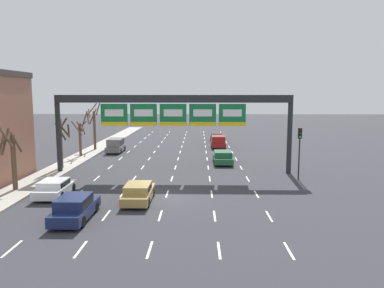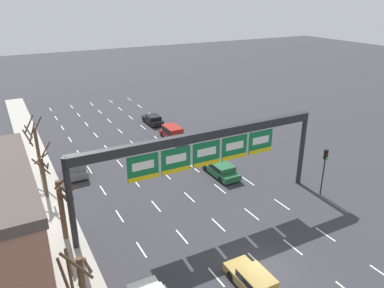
{
  "view_description": "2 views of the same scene",
  "coord_description": "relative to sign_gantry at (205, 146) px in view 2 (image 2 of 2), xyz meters",
  "views": [
    {
      "loc": [
        2.31,
        -25.89,
        7.36
      ],
      "look_at": [
        1.72,
        8.34,
        2.75
      ],
      "focal_mm": 35.0,
      "sensor_mm": 36.0,
      "label": 1
    },
    {
      "loc": [
        -13.92,
        -15.37,
        17.31
      ],
      "look_at": [
        2.03,
        14.26,
        3.69
      ],
      "focal_mm": 35.0,
      "sensor_mm": 36.0,
      "label": 2
    }
  ],
  "objects": [
    {
      "name": "tree_bare_closest",
      "position": [
        -11.27,
        13.89,
        -2.72
      ],
      "size": [
        2.0,
        2.12,
        6.05
      ],
      "color": "brown",
      "rests_on": "sidewalk_left"
    },
    {
      "name": "lane_dashes",
      "position": [
        0.0,
        5.14,
        -5.98
      ],
      "size": [
        13.32,
        67.0,
        0.01
      ],
      "color": "white",
      "rests_on": "ground_plane"
    },
    {
      "name": "suv_red",
      "position": [
        5.03,
        16.73,
        -5.07
      ],
      "size": [
        1.94,
        4.14,
        1.63
      ],
      "color": "maroon",
      "rests_on": "ground_plane"
    },
    {
      "name": "ground_plane",
      "position": [
        0.0,
        -8.36,
        -5.98
      ],
      "size": [
        220.0,
        220.0,
        0.0
      ],
      "primitive_type": "plane",
      "color": "#333338"
    },
    {
      "name": "sign_gantry",
      "position": [
        0.0,
        0.0,
        0.0
      ],
      "size": [
        21.85,
        0.7,
        7.25
      ],
      "color": "#232628",
      "rests_on": "ground_plane"
    },
    {
      "name": "car_gold",
      "position": [
        -1.79,
        -9.45,
        -5.28
      ],
      "size": [
        1.83,
        4.4,
        1.29
      ],
      "color": "#A88947",
      "rests_on": "ground_plane"
    },
    {
      "name": "suv_grey",
      "position": [
        -8.14,
        12.27,
        -5.01
      ],
      "size": [
        1.87,
        4.07,
        1.76
      ],
      "color": "slate",
      "rests_on": "ground_plane"
    },
    {
      "name": "traffic_light_near_gantry",
      "position": [
        10.9,
        -2.68,
        -2.77
      ],
      "size": [
        0.3,
        0.35,
        4.49
      ],
      "color": "black",
      "rests_on": "ground_plane"
    },
    {
      "name": "tree_bare_second",
      "position": [
        -11.04,
        1.56,
        -3.09
      ],
      "size": [
        1.4,
        2.12,
        4.93
      ],
      "color": "brown",
      "rests_on": "sidewalk_left"
    },
    {
      "name": "car_green",
      "position": [
        4.91,
        5.0,
        -5.26
      ],
      "size": [
        1.98,
        4.74,
        1.33
      ],
      "color": "#235B38",
      "rests_on": "ground_plane"
    },
    {
      "name": "car_black",
      "position": [
        5.1,
        23.29,
        -5.28
      ],
      "size": [
        1.81,
        4.19,
        1.3
      ],
      "color": "black",
      "rests_on": "ground_plane"
    },
    {
      "name": "tree_bare_third",
      "position": [
        -11.72,
        -6.85,
        -3.21
      ],
      "size": [
        1.73,
        1.83,
        5.2
      ],
      "color": "brown",
      "rests_on": "sidewalk_left"
    },
    {
      "name": "tree_bare_furthest",
      "position": [
        -11.38,
        8.6,
        -3.4
      ],
      "size": [
        1.86,
        1.87,
        5.25
      ],
      "color": "brown",
      "rests_on": "sidewalk_left"
    }
  ]
}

